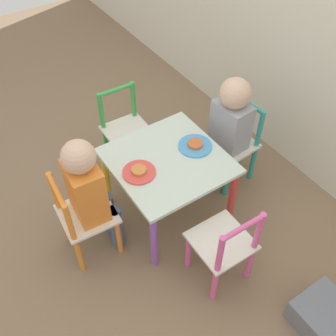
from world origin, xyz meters
The scene contains 11 objects.
ground_plane centered at (0.00, 0.00, 0.00)m, with size 6.00×6.00×0.00m, color #7F664C.
kids_table centered at (0.00, 0.00, 0.36)m, with size 0.56×0.56×0.42m.
chair_orange centered at (-0.03, -0.48, 0.25)m, with size 0.28×0.28×0.52m.
chair_teal centered at (-0.03, 0.48, 0.25)m, with size 0.28×0.28×0.52m.
chair_pink centered at (0.48, -0.01, 0.25)m, with size 0.26×0.26×0.52m.
chair_green centered at (-0.48, 0.01, 0.25)m, with size 0.27×0.27×0.52m.
child_front centered at (-0.03, -0.42, 0.43)m, with size 0.21×0.21×0.73m.
child_back centered at (-0.03, 0.42, 0.43)m, with size 0.21×0.22×0.71m.
plate_front centered at (0.00, -0.17, 0.43)m, with size 0.16×0.16×0.03m.
plate_back centered at (0.00, 0.17, 0.43)m, with size 0.18×0.18×0.03m.
storage_bin centered at (0.97, 0.23, 0.06)m, with size 0.33×0.24×0.13m.
Camera 1 is at (1.16, -0.77, 1.81)m, focal length 42.00 mm.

